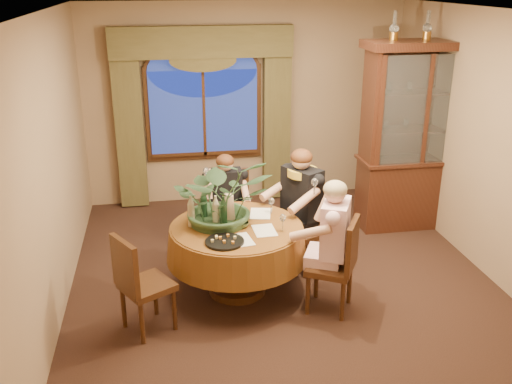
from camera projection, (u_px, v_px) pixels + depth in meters
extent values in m
plane|color=black|center=(281.00, 276.00, 6.28)|extent=(5.00, 5.00, 0.00)
plane|color=#8F7255|center=(246.00, 104.00, 8.08)|extent=(4.50, 0.00, 4.50)
plane|color=#8F7255|center=(487.00, 145.00, 6.14)|extent=(0.00, 5.00, 5.00)
plane|color=white|center=(286.00, 11.00, 5.28)|extent=(5.00, 5.00, 0.00)
cube|color=#4A4321|center=(129.00, 126.00, 7.79)|extent=(0.38, 0.14, 2.32)
cube|color=#4A4321|center=(277.00, 120.00, 8.12)|extent=(0.38, 0.14, 2.32)
cylinder|color=maroon|center=(237.00, 259.00, 5.86)|extent=(1.84, 1.84, 0.75)
cube|color=black|center=(416.00, 137.00, 7.20)|extent=(1.47, 0.58, 2.38)
cube|color=black|center=(330.00, 265.00, 5.52)|extent=(0.57, 0.57, 0.96)
cube|color=black|center=(309.00, 229.00, 6.31)|extent=(0.55, 0.55, 0.96)
cube|color=black|center=(232.00, 213.00, 6.72)|extent=(0.45, 0.45, 0.96)
cube|color=black|center=(147.00, 283.00, 5.19)|extent=(0.57, 0.57, 0.96)
imported|color=#325331|center=(222.00, 164.00, 5.59)|extent=(0.97, 1.08, 0.84)
imported|color=#415227|center=(241.00, 225.00, 5.69)|extent=(0.16, 0.16, 0.05)
cylinder|color=black|center=(225.00, 242.00, 5.36)|extent=(0.37, 0.37, 0.02)
cylinder|color=black|center=(204.00, 205.00, 5.82)|extent=(0.07, 0.07, 0.33)
cylinder|color=tan|center=(216.00, 211.00, 5.65)|extent=(0.07, 0.07, 0.33)
cylinder|color=black|center=(224.00, 212.00, 5.63)|extent=(0.07, 0.07, 0.33)
cylinder|color=tan|center=(191.00, 211.00, 5.66)|extent=(0.07, 0.07, 0.33)
cube|color=white|center=(264.00, 230.00, 5.61)|extent=(0.22, 0.31, 0.00)
cube|color=white|center=(260.00, 213.00, 6.01)|extent=(0.27, 0.34, 0.00)
cube|color=white|center=(241.00, 240.00, 5.41)|extent=(0.25, 0.33, 0.00)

